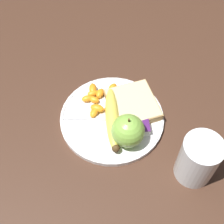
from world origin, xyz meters
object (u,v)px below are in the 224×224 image
at_px(apple, 128,131).
at_px(banana, 111,118).
at_px(juice_glass, 198,160).
at_px(jam_packet, 141,126).
at_px(bread_slice, 133,104).
at_px(fork, 108,118).
at_px(plate, 112,118).

relative_size(apple, banana, 0.47).
height_order(juice_glass, jam_packet, juice_glass).
bearing_deg(bread_slice, fork, -66.02).
relative_size(plate, banana, 1.39).
height_order(plate, bread_slice, bread_slice).
height_order(banana, bread_slice, banana).
bearing_deg(banana, juice_glass, 50.84).
bearing_deg(jam_packet, banana, -110.04).
relative_size(plate, apple, 2.96).
xyz_separation_m(plate, juice_glass, (0.15, 0.16, 0.04)).
distance_m(bread_slice, jam_packet, 0.06).
distance_m(apple, fork, 0.08).
xyz_separation_m(apple, banana, (-0.05, -0.03, -0.02)).
relative_size(juice_glass, apple, 1.37).
bearing_deg(bread_slice, banana, -54.86).
xyz_separation_m(plate, banana, (0.01, -0.00, 0.02)).
bearing_deg(jam_packet, apple, -54.44).
bearing_deg(apple, plate, -155.44).
distance_m(juice_glass, fork, 0.23).
bearing_deg(apple, bread_slice, 165.81).
xyz_separation_m(plate, apple, (0.06, 0.03, 0.04)).
bearing_deg(apple, jam_packet, 125.56).
distance_m(banana, fork, 0.02).
relative_size(plate, bread_slice, 1.79).
xyz_separation_m(plate, fork, (0.00, -0.01, 0.01)).
bearing_deg(plate, bread_slice, 114.89).
bearing_deg(plate, juice_glass, 47.40).
bearing_deg(apple, fork, -147.69).
xyz_separation_m(apple, jam_packet, (-0.02, 0.03, -0.03)).
relative_size(plate, fork, 1.38).
height_order(banana, jam_packet, banana).
xyz_separation_m(apple, bread_slice, (-0.09, 0.02, -0.03)).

